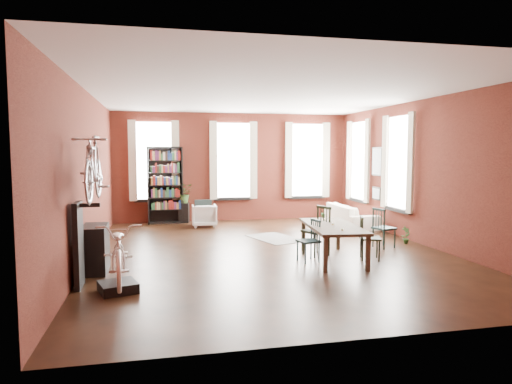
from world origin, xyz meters
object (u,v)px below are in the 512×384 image
object	(u,v)px
dining_chair_d	(384,228)
cream_sofa	(351,212)
plant_stand	(184,213)
dining_table	(333,242)
bike_trainer	(118,287)
white_armchair	(204,214)
bookshelf	(165,185)
bicycle_floor	(119,223)
dining_chair_a	(308,241)
dining_chair_b	(316,231)
console_table	(95,249)
dining_chair_c	(370,238)

from	to	relation	value
dining_chair_d	cream_sofa	distance (m)	2.75
dining_chair_d	plant_stand	bearing A→B (deg)	23.52
dining_chair_d	plant_stand	xyz separation A→B (m)	(-4.00, 4.41, -0.14)
dining_table	plant_stand	size ratio (longest dim) A/B	3.37
bike_trainer	white_armchair	bearing A→B (deg)	72.02
dining_chair_d	bookshelf	xyz separation A→B (m)	(-4.51, 4.41, 0.68)
dining_table	bicycle_floor	distance (m)	4.04
white_armchair	dining_table	bearing A→B (deg)	116.82
dining_table	dining_chair_a	bearing A→B (deg)	-168.08
dining_chair_b	console_table	bearing A→B (deg)	-104.46
bike_trainer	bookshelf	bearing A→B (deg)	82.85
dining_chair_b	bookshelf	xyz separation A→B (m)	(-2.84, 4.80, 0.62)
console_table	plant_stand	bearing A→B (deg)	70.99
bike_trainer	plant_stand	xyz separation A→B (m)	(1.32, 6.47, 0.21)
dining_chair_a	dining_chair_d	world-z (taller)	dining_chair_d
plant_stand	dining_chair_d	bearing A→B (deg)	-47.81
dining_table	cream_sofa	distance (m)	4.02
bookshelf	dining_chair_a	bearing A→B (deg)	-64.53
plant_stand	dining_chair_c	bearing A→B (deg)	-59.07
cream_sofa	plant_stand	bearing A→B (deg)	69.04
cream_sofa	dining_table	bearing A→B (deg)	151.25
white_armchair	console_table	size ratio (longest dim) A/B	0.84
console_table	dining_chair_c	bearing A→B (deg)	-1.82
console_table	plant_stand	size ratio (longest dim) A/B	1.39
white_armchair	cream_sofa	size ratio (longest dim) A/B	0.32
bookshelf	plant_stand	xyz separation A→B (m)	(0.51, 0.00, -0.81)
dining_table	dining_chair_c	bearing A→B (deg)	-4.42
dining_chair_b	bike_trainer	size ratio (longest dim) A/B	1.90
cream_sofa	bicycle_floor	size ratio (longest dim) A/B	1.20
dining_chair_d	dining_chair_c	bearing A→B (deg)	121.45
dining_chair_a	console_table	bearing A→B (deg)	-102.83
dining_chair_a	dining_chair_b	world-z (taller)	dining_chair_b
dining_chair_a	white_armchair	size ratio (longest dim) A/B	1.17
bookshelf	console_table	bearing A→B (deg)	-103.83
console_table	plant_stand	xyz separation A→B (m)	(1.79, 5.20, -0.11)
dining_chair_a	dining_chair_b	distance (m)	0.59
dining_chair_b	cream_sofa	xyz separation A→B (m)	(2.11, 3.10, -0.08)
white_armchair	plant_stand	bearing A→B (deg)	-55.91
bookshelf	cream_sofa	distance (m)	5.28
dining_table	console_table	bearing A→B (deg)	-174.20
console_table	bicycle_floor	xyz separation A→B (m)	(0.50, -1.23, 0.62)
white_armchair	bicycle_floor	bearing A→B (deg)	74.66
dining_chair_d	cream_sofa	xyz separation A→B (m)	(0.44, 2.71, -0.02)
dining_chair_b	console_table	distance (m)	4.14
dining_table	bike_trainer	bearing A→B (deg)	-155.90
plant_stand	dining_chair_b	bearing A→B (deg)	-64.12
white_armchair	bike_trainer	size ratio (longest dim) A/B	1.32
dining_chair_a	dining_chair_c	bearing A→B (deg)	74.49
bike_trainer	bicycle_floor	distance (m)	0.94
dining_table	dining_chair_a	size ratio (longest dim) A/B	2.48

